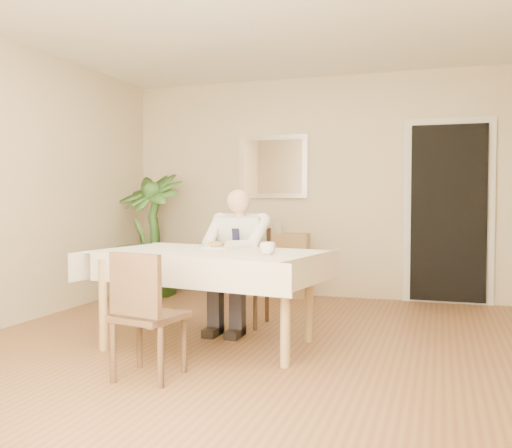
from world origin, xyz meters
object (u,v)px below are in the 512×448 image
(dining_table, at_px, (209,262))
(chair_near, at_px, (143,309))
(seated_man, at_px, (235,252))
(chair_far, at_px, (246,270))
(potted_palm, at_px, (151,234))
(sideboard, at_px, (269,264))
(coffee_mug, at_px, (268,248))

(dining_table, bearing_deg, chair_near, -83.88)
(dining_table, bearing_deg, seated_man, 99.95)
(chair_far, distance_m, chair_near, 1.81)
(potted_palm, bearing_deg, chair_far, -35.12)
(seated_man, bearing_deg, sideboard, 96.97)
(dining_table, xyz_separation_m, sideboard, (-0.22, 2.37, -0.29))
(chair_near, bearing_deg, seated_man, 99.96)
(dining_table, relative_size, chair_near, 2.28)
(chair_near, relative_size, seated_man, 0.66)
(dining_table, height_order, chair_far, chair_far)
(dining_table, height_order, coffee_mug, coffee_mug)
(sideboard, relative_size, potted_palm, 0.64)
(chair_far, distance_m, seated_man, 0.35)
(sideboard, distance_m, potted_palm, 1.47)
(seated_man, bearing_deg, dining_table, -90.00)
(dining_table, bearing_deg, sideboard, 105.19)
(seated_man, relative_size, sideboard, 1.32)
(chair_far, height_order, coffee_mug, chair_far)
(chair_near, xyz_separation_m, potted_palm, (-1.54, 2.93, 0.27))
(chair_near, height_order, coffee_mug, coffee_mug)
(chair_far, height_order, sideboard, chair_far)
(dining_table, distance_m, chair_far, 0.90)
(potted_palm, bearing_deg, sideboard, 14.95)
(coffee_mug, bearing_deg, dining_table, 165.43)
(chair_near, xyz_separation_m, coffee_mug, (0.58, 0.79, 0.34))
(dining_table, bearing_deg, coffee_mug, -4.62)
(chair_near, xyz_separation_m, seated_man, (0.06, 1.52, 0.23))
(chair_far, height_order, seated_man, seated_man)
(chair_far, xyz_separation_m, seated_man, (0.00, -0.29, 0.19))
(coffee_mug, xyz_separation_m, sideboard, (-0.74, 2.51, -0.42))
(sideboard, bearing_deg, chair_far, -86.59)
(chair_far, height_order, chair_near, chair_far)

